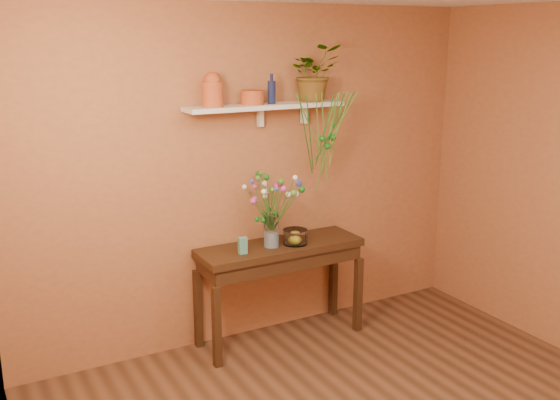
% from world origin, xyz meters
% --- Properties ---
extents(room, '(4.04, 4.04, 2.70)m').
position_xyz_m(room, '(0.00, 0.00, 1.35)').
color(room, brown).
rests_on(room, ground).
extents(sideboard, '(1.35, 0.44, 0.82)m').
position_xyz_m(sideboard, '(0.12, 1.76, 0.70)').
color(sideboard, '#3E2514').
rests_on(sideboard, ground).
extents(wall_shelf, '(1.30, 0.24, 0.19)m').
position_xyz_m(wall_shelf, '(0.06, 1.87, 1.92)').
color(wall_shelf, white).
rests_on(wall_shelf, room).
extents(terracotta_jug, '(0.18, 0.18, 0.26)m').
position_xyz_m(terracotta_jug, '(-0.40, 1.85, 2.06)').
color(terracotta_jug, '#C0572B').
rests_on(terracotta_jug, wall_shelf).
extents(terracotta_pot, '(0.20, 0.20, 0.11)m').
position_xyz_m(terracotta_pot, '(-0.06, 1.88, 1.99)').
color(terracotta_pot, '#C0572B').
rests_on(terracotta_pot, wall_shelf).
extents(blue_bottle, '(0.08, 0.08, 0.23)m').
position_xyz_m(blue_bottle, '(0.09, 1.85, 2.03)').
color(blue_bottle, '#151E44').
rests_on(blue_bottle, wall_shelf).
extents(spider_plant, '(0.44, 0.40, 0.45)m').
position_xyz_m(spider_plant, '(0.49, 1.89, 2.16)').
color(spider_plant, '#16631A').
rests_on(spider_plant, wall_shelf).
extents(plant_fronds, '(0.56, 0.33, 0.82)m').
position_xyz_m(plant_fronds, '(0.53, 1.73, 1.68)').
color(plant_fronds, '#16631A').
rests_on(plant_fronds, wall_shelf).
extents(glass_vase, '(0.12, 0.12, 0.25)m').
position_xyz_m(glass_vase, '(0.03, 1.74, 0.93)').
color(glass_vase, white).
rests_on(glass_vase, sideboard).
extents(bouquet, '(0.44, 0.51, 0.48)m').
position_xyz_m(bouquet, '(0.04, 1.74, 1.25)').
color(bouquet, '#386B28').
rests_on(bouquet, glass_vase).
extents(glass_bowl, '(0.20, 0.20, 0.12)m').
position_xyz_m(glass_bowl, '(0.23, 1.71, 0.88)').
color(glass_bowl, white).
rests_on(glass_bowl, sideboard).
extents(lemon, '(0.08, 0.08, 0.08)m').
position_xyz_m(lemon, '(0.22, 1.70, 0.87)').
color(lemon, yellow).
rests_on(lemon, glass_bowl).
extents(carton, '(0.07, 0.06, 0.13)m').
position_xyz_m(carton, '(-0.25, 1.69, 0.89)').
color(carton, '#316380').
rests_on(carton, sideboard).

